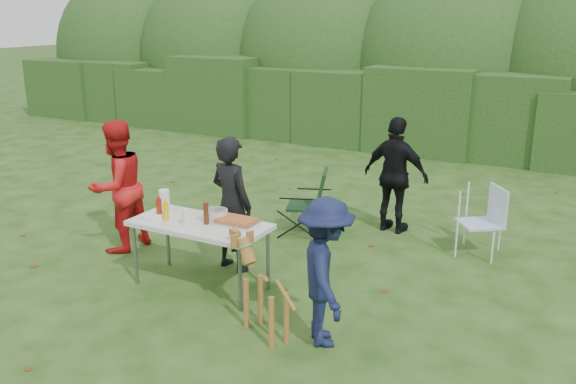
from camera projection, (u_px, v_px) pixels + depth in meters
The scene contains 20 objects.
ground at pixel (202, 300), 6.38m from camera, with size 80.00×80.00×0.00m, color #1E4211.
hedge_row at pixel (423, 112), 12.89m from camera, with size 22.00×1.40×1.70m, color #23471C.
shrub_backdrop at pixel (445, 69), 14.03m from camera, with size 20.00×2.60×3.20m, color #3D6628.
folding_table at pixel (200, 227), 6.52m from camera, with size 1.50×0.70×0.74m.
person_cook at pixel (231, 204), 6.96m from camera, with size 0.58×0.38×1.58m, color black.
person_red_jacket at pixel (117, 186), 7.53m from camera, with size 0.80×0.62×1.65m, color red.
person_black_puffy at pixel (396, 175), 8.16m from camera, with size 0.93×0.39×1.58m, color black.
child at pixel (326, 272), 5.40m from camera, with size 0.89×0.51×1.37m, color #141B40.
dog at pixel (266, 293), 5.59m from camera, with size 0.91×0.36×0.86m, color olive, non-canonical shape.
camping_chair at pixel (306, 202), 8.15m from camera, with size 0.56×0.56×0.90m, color black, non-canonical shape.
lawn_chair at pixel (480, 221), 7.49m from camera, with size 0.51×0.51×0.86m, color #6498E9, non-canonical shape.
food_tray at pixel (236, 222), 6.48m from camera, with size 0.45×0.30×0.02m, color #B7B7BA.
focaccia_bread at pixel (236, 220), 6.47m from camera, with size 0.40×0.26×0.04m, color #BF5F31.
mustard_bottle at pixel (166, 211), 6.54m from camera, with size 0.06×0.06×0.20m, color #FFBD00.
ketchup_bottle at pixel (159, 208), 6.62m from camera, with size 0.06×0.06×0.22m, color maroon.
beer_bottle at pixel (206, 213), 6.42m from camera, with size 0.06×0.06×0.24m, color #47230F.
paper_towel_roll at pixel (164, 201), 6.80m from camera, with size 0.12×0.12×0.26m, color white.
cup_stack at pixel (186, 218), 6.38m from camera, with size 0.08×0.08×0.18m, color white.
pasta_bowl at pixel (216, 214), 6.61m from camera, with size 0.26×0.26×0.10m, color silver.
plate_stack at pixel (153, 216), 6.62m from camera, with size 0.24×0.24×0.05m, color white.
Camera 1 is at (3.51, -4.68, 2.92)m, focal length 38.00 mm.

